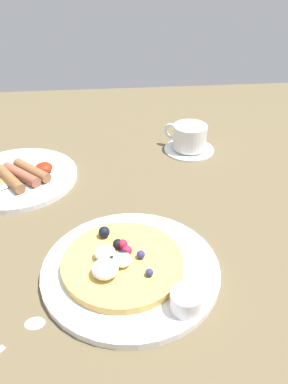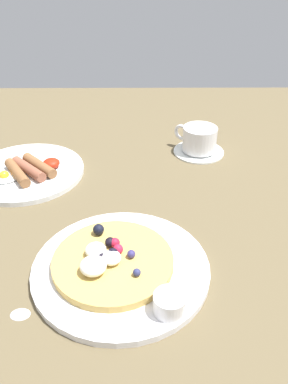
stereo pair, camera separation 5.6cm
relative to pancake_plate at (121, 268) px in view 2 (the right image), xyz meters
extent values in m
cube|color=brown|center=(0.01, 0.16, -0.02)|extent=(2.00, 1.42, 0.03)
cylinder|color=white|center=(0.00, 0.00, 0.00)|extent=(0.28, 0.28, 0.01)
cylinder|color=tan|center=(-0.01, 0.00, 0.01)|extent=(0.19, 0.19, 0.01)
sphere|color=black|center=(-0.04, 0.06, 0.03)|extent=(0.02, 0.02, 0.02)
sphere|color=black|center=(-0.01, 0.00, 0.03)|extent=(0.02, 0.02, 0.02)
sphere|color=black|center=(-0.03, 0.00, 0.03)|extent=(0.01, 0.01, 0.01)
sphere|color=navy|center=(0.02, 0.00, 0.03)|extent=(0.01, 0.01, 0.01)
sphere|color=red|center=(-0.01, 0.00, 0.03)|extent=(0.01, 0.01, 0.01)
sphere|color=red|center=(-0.01, 0.03, 0.03)|extent=(0.02, 0.02, 0.02)
sphere|color=#C32040|center=(0.00, 0.01, 0.03)|extent=(0.02, 0.02, 0.02)
sphere|color=black|center=(-0.02, 0.03, 0.03)|extent=(0.02, 0.02, 0.02)
sphere|color=navy|center=(0.03, -0.03, 0.03)|extent=(0.01, 0.01, 0.01)
ellipsoid|color=white|center=(-0.04, -0.03, 0.03)|extent=(0.04, 0.04, 0.02)
ellipsoid|color=white|center=(-0.04, 0.01, 0.03)|extent=(0.03, 0.03, 0.02)
ellipsoid|color=white|center=(-0.01, -0.01, 0.03)|extent=(0.03, 0.03, 0.02)
cylinder|color=white|center=(0.07, -0.09, 0.02)|extent=(0.05, 0.05, 0.03)
cylinder|color=maroon|center=(0.07, -0.09, 0.03)|extent=(0.04, 0.04, 0.00)
cylinder|color=white|center=(-0.22, 0.30, 0.00)|extent=(0.25, 0.25, 0.01)
cylinder|color=brown|center=(-0.19, 0.30, 0.02)|extent=(0.09, 0.09, 0.02)
cylinder|color=brown|center=(-0.21, 0.28, 0.02)|extent=(0.09, 0.09, 0.02)
cylinder|color=brown|center=(-0.23, 0.27, 0.02)|extent=(0.08, 0.10, 0.02)
ellipsoid|color=white|center=(-0.26, 0.26, 0.01)|extent=(0.06, 0.05, 0.01)
sphere|color=yellow|center=(-0.26, 0.26, 0.01)|extent=(0.02, 0.02, 0.02)
ellipsoid|color=#AF2410|center=(-0.17, 0.31, 0.02)|extent=(0.04, 0.04, 0.02)
cylinder|color=white|center=(0.17, 0.40, 0.00)|extent=(0.12, 0.12, 0.01)
cylinder|color=white|center=(0.17, 0.40, 0.03)|extent=(0.08, 0.08, 0.06)
torus|color=white|center=(0.13, 0.43, 0.03)|extent=(0.04, 0.03, 0.04)
cylinder|color=#92715F|center=(0.17, 0.40, 0.05)|extent=(0.07, 0.07, 0.00)
ellipsoid|color=silver|center=(-0.14, -0.08, 0.00)|extent=(0.03, 0.02, 0.01)
camera|label=1|loc=(-0.02, -0.44, 0.44)|focal=36.55mm
camera|label=2|loc=(0.03, -0.44, 0.44)|focal=36.55mm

